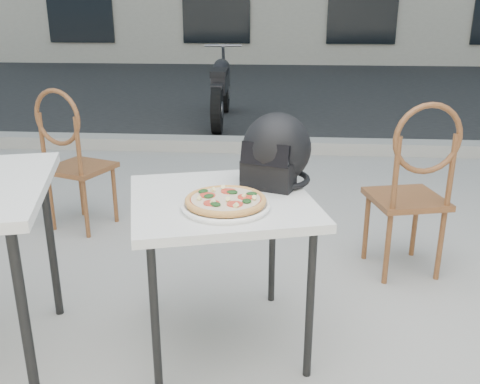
# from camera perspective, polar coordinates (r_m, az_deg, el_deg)

# --- Properties ---
(ground) EXTENTS (80.00, 80.00, 0.00)m
(ground) POSITION_cam_1_polar(r_m,az_deg,el_deg) (2.63, 5.92, -12.94)
(ground) COLOR #989690
(ground) RESTS_ON ground
(street_asphalt) EXTENTS (30.00, 8.00, 0.00)m
(street_asphalt) POSITION_cam_1_polar(r_m,az_deg,el_deg) (9.32, 5.14, 10.76)
(street_asphalt) COLOR black
(street_asphalt) RESTS_ON ground
(curb) EXTENTS (30.00, 0.25, 0.12)m
(curb) POSITION_cam_1_polar(r_m,az_deg,el_deg) (5.39, 5.37, 4.96)
(curb) COLOR gray
(curb) RESTS_ON ground
(cafe_table_main) EXTENTS (0.87, 0.87, 0.67)m
(cafe_table_main) POSITION_cam_1_polar(r_m,az_deg,el_deg) (2.16, -2.01, -2.06)
(cafe_table_main) COLOR silver
(cafe_table_main) RESTS_ON ground
(plate) EXTENTS (0.42, 0.42, 0.02)m
(plate) POSITION_cam_1_polar(r_m,az_deg,el_deg) (2.01, -1.53, -1.50)
(plate) COLOR white
(plate) RESTS_ON cafe_table_main
(pizza) EXTENTS (0.32, 0.32, 0.04)m
(pizza) POSITION_cam_1_polar(r_m,az_deg,el_deg) (2.00, -1.54, -0.87)
(pizza) COLOR #D5974E
(pizza) RESTS_ON plate
(helmet) EXTENTS (0.38, 0.39, 0.30)m
(helmet) POSITION_cam_1_polar(r_m,az_deg,el_deg) (2.27, 3.84, 4.22)
(helmet) COLOR black
(helmet) RESTS_ON cafe_table_main
(cafe_chair_main) EXTENTS (0.44, 0.44, 0.96)m
(cafe_chair_main) POSITION_cam_1_polar(r_m,az_deg,el_deg) (2.90, 18.08, 1.08)
(cafe_chair_main) COLOR brown
(cafe_chair_main) RESTS_ON ground
(cafe_chair_side) EXTENTS (0.46, 0.46, 0.93)m
(cafe_chair_side) POSITION_cam_1_polar(r_m,az_deg,el_deg) (3.52, -17.56, 4.01)
(cafe_chair_side) COLOR brown
(cafe_chair_side) RESTS_ON ground
(motorcycle) EXTENTS (0.47, 1.82, 0.91)m
(motorcycle) POSITION_cam_1_polar(r_m,az_deg,el_deg) (6.71, -2.04, 10.86)
(motorcycle) COLOR black
(motorcycle) RESTS_ON street_asphalt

